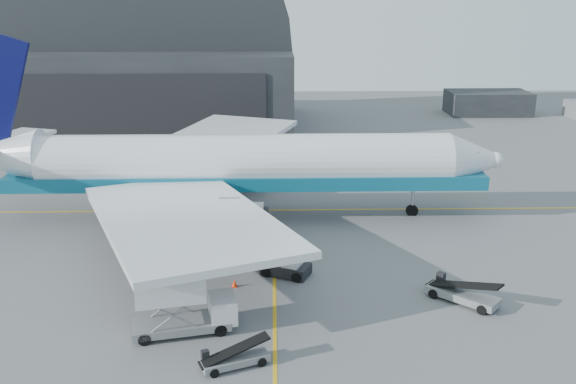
{
  "coord_description": "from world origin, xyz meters",
  "views": [
    {
      "loc": [
        0.01,
        -40.18,
        20.66
      ],
      "look_at": [
        1.2,
        11.61,
        4.5
      ],
      "focal_mm": 40.0,
      "sensor_mm": 36.0,
      "label": 1
    }
  ],
  "objects_px": {
    "airliner": "(223,164)",
    "belt_loader_a": "(234,358)",
    "catering_truck": "(179,300)",
    "pushback_tug": "(287,267)",
    "belt_loader_b": "(462,294)"
  },
  "relations": [
    {
      "from": "pushback_tug",
      "to": "belt_loader_b",
      "type": "distance_m",
      "value": 12.97
    },
    {
      "from": "airliner",
      "to": "catering_truck",
      "type": "distance_m",
      "value": 22.16
    },
    {
      "from": "catering_truck",
      "to": "belt_loader_b",
      "type": "bearing_deg",
      "value": -1.16
    },
    {
      "from": "belt_loader_a",
      "to": "belt_loader_b",
      "type": "relative_size",
      "value": 0.87
    },
    {
      "from": "belt_loader_a",
      "to": "belt_loader_b",
      "type": "height_order",
      "value": "belt_loader_b"
    },
    {
      "from": "pushback_tug",
      "to": "belt_loader_a",
      "type": "xyz_separation_m",
      "value": [
        -3.36,
        -12.47,
        -0.12
      ]
    },
    {
      "from": "catering_truck",
      "to": "belt_loader_a",
      "type": "distance_m",
      "value": 5.64
    },
    {
      "from": "airliner",
      "to": "belt_loader_a",
      "type": "bearing_deg",
      "value": -84.79
    },
    {
      "from": "catering_truck",
      "to": "pushback_tug",
      "type": "distance_m",
      "value": 11.11
    },
    {
      "from": "catering_truck",
      "to": "pushback_tug",
      "type": "xyz_separation_m",
      "value": [
        6.96,
        8.5,
        -1.64
      ]
    },
    {
      "from": "catering_truck",
      "to": "belt_loader_b",
      "type": "relative_size",
      "value": 1.42
    },
    {
      "from": "pushback_tug",
      "to": "catering_truck",
      "type": "bearing_deg",
      "value": -105.34
    },
    {
      "from": "pushback_tug",
      "to": "belt_loader_a",
      "type": "height_order",
      "value": "same"
    },
    {
      "from": "belt_loader_b",
      "to": "pushback_tug",
      "type": "bearing_deg",
      "value": -159.18
    },
    {
      "from": "airliner",
      "to": "catering_truck",
      "type": "relative_size",
      "value": 7.74
    }
  ]
}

